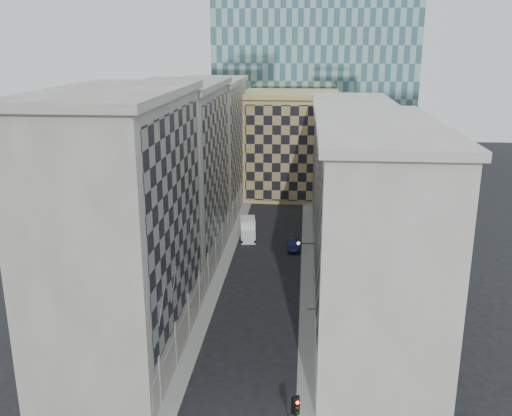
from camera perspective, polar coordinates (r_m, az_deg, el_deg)
The scene contains 15 objects.
sidewalk_west at distance 70.98m, azimuth -3.45°, elevation -6.32°, with size 1.50×100.00×0.15m, color gray.
sidewalk_east at distance 70.27m, azimuth 5.10°, elevation -6.60°, with size 1.50×100.00×0.15m, color gray.
bldg_left_a at distance 50.79m, azimuth -13.14°, elevation -1.94°, with size 10.80×22.80×23.70m.
bldg_left_b at distance 71.36m, azimuth -7.74°, elevation 3.18°, with size 10.80×22.80×22.70m.
bldg_left_c at distance 92.60m, azimuth -4.77°, elevation 5.98°, with size 10.80×22.80×21.70m.
bldg_right_a at distance 52.95m, azimuth 11.44°, elevation -2.80°, with size 10.80×26.80×20.70m.
bldg_right_b at distance 78.97m, azimuth 9.41°, elevation 3.28°, with size 10.80×28.80×19.70m.
tan_block at distance 104.24m, azimuth 3.50°, elevation 6.39°, with size 16.80×14.80×18.80m.
church_tower at distance 116.85m, azimuth 2.84°, elevation 16.10°, with size 7.20×7.20×51.50m.
flagpoles_left at distance 46.37m, azimuth -8.80°, elevation -8.58°, with size 0.10×6.33×2.33m.
bracket_lamp at distance 62.45m, azimuth 4.43°, elevation -3.54°, with size 1.98×0.36×0.36m.
traffic_light at distance 40.34m, azimuth 4.03°, elevation -19.94°, with size 0.59×0.58×4.73m.
box_truck at distance 82.22m, azimuth -0.82°, elevation -2.22°, with size 2.74×5.36×2.81m.
dark_car at distance 78.09m, azimuth 3.74°, elevation -3.68°, with size 1.49×4.28×1.41m, color #10193C.
shop_sign at distance 52.52m, azimuth 4.83°, elevation -10.36°, with size 1.18×0.69×0.77m.
Camera 1 is at (4.76, -34.75, 27.38)m, focal length 40.00 mm.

